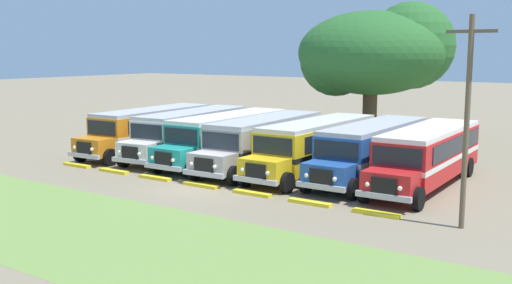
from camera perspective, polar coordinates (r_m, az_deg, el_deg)
The scene contains 18 objects.
ground_plane at distance 29.43m, azimuth -5.25°, elevation -4.24°, with size 220.00×220.00×0.00m, color #84755B.
foreground_grass_strip at distance 24.07m, azimuth -17.36°, elevation -7.52°, with size 80.00×8.05×0.01m, color olive.
parked_bus_slot_0 at distance 39.61m, azimuth -10.00°, elevation 1.32°, with size 3.15×10.90×2.82m.
parked_bus_slot_1 at distance 37.74m, azimuth -6.22°, elevation 1.04°, with size 3.50×10.96×2.82m.
parked_bus_slot_2 at distance 35.56m, azimuth -2.71°, elevation 0.61°, with size 2.91×10.87×2.82m.
parked_bus_slot_3 at distance 33.87m, azimuth 0.77°, elevation 0.22°, with size 3.09×10.89×2.82m.
parked_bus_slot_4 at distance 32.39m, azimuth 5.73°, elevation -0.21°, with size 2.74×10.85×2.82m.
parked_bus_slot_5 at distance 31.59m, azimuth 11.07°, elevation -0.56°, with size 2.72×10.85×2.82m.
parked_bus_slot_6 at distance 30.44m, azimuth 16.01°, elevation -1.07°, with size 2.85×10.86×2.82m.
curb_wheelstop_0 at distance 35.79m, azimuth -16.65°, elevation -2.13°, with size 2.00×0.36×0.15m, color yellow.
curb_wheelstop_1 at distance 33.52m, azimuth -13.35°, elevation -2.72°, with size 2.00×0.36×0.15m, color yellow.
curb_wheelstop_2 at distance 31.37m, azimuth -9.59°, elevation -3.37°, with size 2.00×0.36×0.15m, color yellow.
curb_wheelstop_3 at distance 29.39m, azimuth -5.29°, elevation -4.10°, with size 2.00×0.36×0.15m, color yellow.
curb_wheelstop_4 at distance 27.60m, azimuth -0.39°, elevation -4.91°, with size 2.00×0.36×0.15m, color yellow.
curb_wheelstop_5 at distance 26.04m, azimuth 5.16°, elevation -5.77°, with size 2.00×0.36×0.15m, color yellow.
curb_wheelstop_6 at distance 24.76m, azimuth 11.36°, elevation -6.67°, with size 2.00×0.36×0.15m, color yellow.
broad_shade_tree at distance 43.44m, azimuth 11.45°, elevation 8.32°, with size 10.64×10.87×9.91m.
utility_pole at distance 23.07m, azimuth 19.43°, elevation 2.26°, with size 1.80×0.20×7.84m.
Camera 1 is at (18.29, -22.10, 6.54)m, focal length 42.06 mm.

